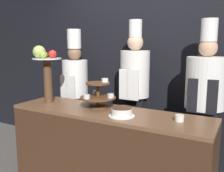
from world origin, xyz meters
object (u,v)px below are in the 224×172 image
cup_white (179,118)px  chef_center_right (205,99)px  tiered_stand (98,94)px  chef_center_left (134,88)px  chef_left (75,87)px  cake_round (122,112)px  fruit_pedestal (46,66)px

cup_white → chef_center_right: bearing=77.8°
tiered_stand → chef_center_left: size_ratio=0.21×
cup_white → chef_left: chef_left is taller
cake_round → chef_left: size_ratio=0.14×
tiered_stand → fruit_pedestal: (-0.66, -0.09, 0.29)m
chef_left → chef_center_left: 0.91m
cake_round → chef_left: chef_left is taller
chef_left → cup_white: bearing=-19.6°
fruit_pedestal → cup_white: 1.62m
cup_white → chef_center_right: 0.59m
tiered_stand → chef_left: chef_left is taller
cake_round → chef_center_right: (0.65, 0.68, 0.06)m
tiered_stand → chef_left: (-0.70, 0.51, -0.06)m
chef_center_left → chef_center_right: (0.82, -0.00, -0.05)m
chef_left → chef_center_right: (1.73, -0.00, 0.01)m
chef_center_left → chef_left: bearing=180.0°
tiered_stand → cup_white: 0.92m
fruit_pedestal → chef_center_left: size_ratio=0.37×
cup_white → chef_center_left: 0.91m
chef_left → fruit_pedestal: bearing=-85.9°
tiered_stand → chef_center_left: chef_center_left is taller
cup_white → chef_left: 1.71m
tiered_stand → chef_center_right: bearing=26.3°
fruit_pedestal → tiered_stand: bearing=8.2°
chef_left → chef_center_left: (0.91, -0.00, 0.06)m
chef_center_left → cup_white: bearing=-39.2°
cake_round → cup_white: 0.54m
cup_white → chef_center_right: (0.12, 0.57, 0.08)m
cup_white → chef_center_left: size_ratio=0.04×
fruit_pedestal → cake_round: (1.03, -0.08, -0.40)m
cake_round → cup_white: bearing=11.6°
chef_center_right → fruit_pedestal: bearing=-160.3°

